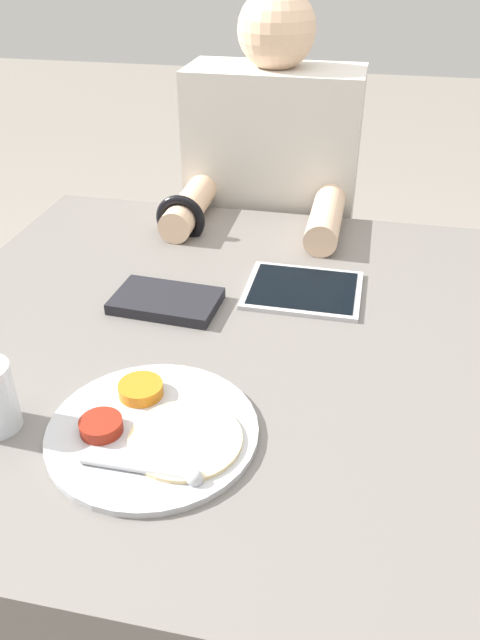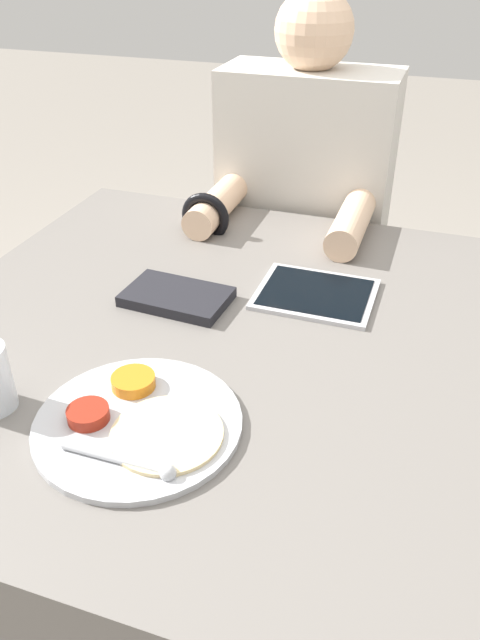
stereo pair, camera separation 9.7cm
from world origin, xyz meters
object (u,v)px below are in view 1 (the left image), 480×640
thali_tray (153,429)px  person_diner (270,256)px  red_notebook (166,302)px  tablet_device (303,290)px

thali_tray → person_diner: person_diner is taller
red_notebook → tablet_device: size_ratio=0.91×
thali_tray → tablet_device: (0.15, 0.42, -0.00)m
red_notebook → person_diner: (0.09, 0.58, -0.19)m
tablet_device → person_diner: person_diner is taller
red_notebook → tablet_device: red_notebook is taller
thali_tray → person_diner: size_ratio=0.24×
thali_tray → person_diner: 0.92m
tablet_device → person_diner: 0.53m
tablet_device → person_diner: size_ratio=0.18×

